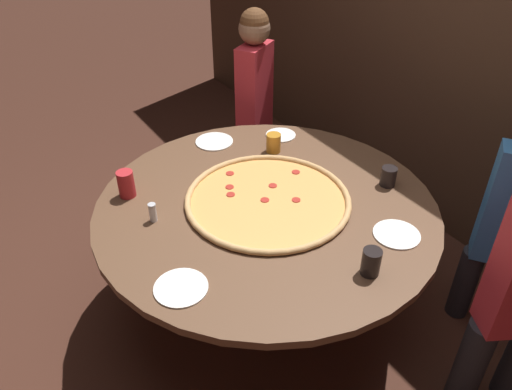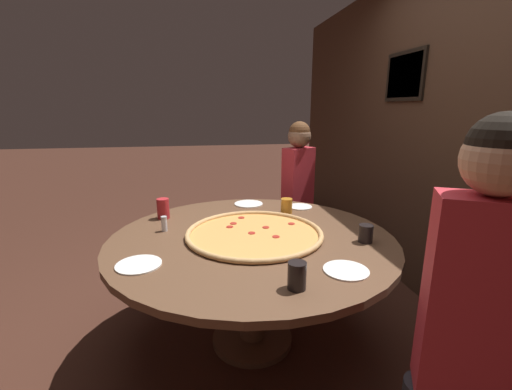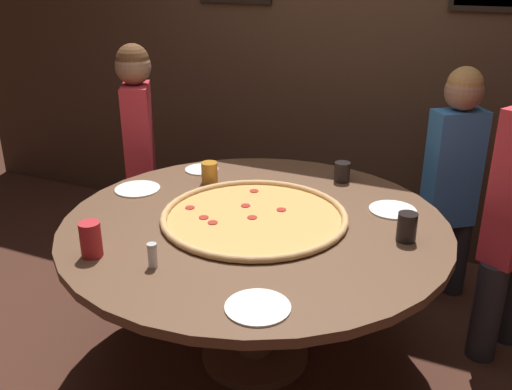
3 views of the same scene
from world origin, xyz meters
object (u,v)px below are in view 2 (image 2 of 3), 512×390
object	(u,v)px
white_plate_near_front	(139,265)
diner_side_right	(298,187)
diner_side_left	(488,278)
diner_far_right	(474,310)
white_plate_far_back	(346,270)
condiment_shaker	(164,224)
drink_cup_far_left	(163,209)
drink_cup_far_right	(287,206)
giant_pizza	(254,233)
drink_cup_centre_back	(297,276)
drink_cup_beside_pizza	(366,233)
dining_table	(252,254)
white_plate_beside_cup	(300,207)
white_plate_right_side	(249,204)

from	to	relation	value
white_plate_near_front	diner_side_right	size ratio (longest dim) A/B	0.16
diner_side_left	diner_far_right	bearing A→B (deg)	93.95
white_plate_far_back	condiment_shaker	world-z (taller)	condiment_shaker
drink_cup_far_left	drink_cup_far_right	xyz separation A→B (m)	(0.04, 0.88, -0.02)
giant_pizza	drink_cup_centre_back	distance (m)	0.66
drink_cup_far_left	white_plate_far_back	xyz separation A→B (m)	(0.98, 0.93, -0.07)
drink_cup_beside_pizza	diner_side_right	world-z (taller)	diner_side_right
drink_cup_beside_pizza	diner_side_left	world-z (taller)	diner_side_left
white_plate_near_front	diner_far_right	distance (m)	1.42
drink_cup_far_left	drink_cup_far_right	distance (m)	0.88
white_plate_far_back	diner_side_right	size ratio (longest dim) A/B	0.16
white_plate_far_back	diner_far_right	size ratio (longest dim) A/B	0.15
dining_table	white_plate_far_back	world-z (taller)	white_plate_far_back
drink_cup_beside_pizza	diner_far_right	bearing A→B (deg)	-3.88
drink_cup_far_right	diner_side_right	size ratio (longest dim) A/B	0.08
white_plate_beside_cup	diner_side_left	xyz separation A→B (m)	(1.27, 0.50, 0.01)
condiment_shaker	diner_side_left	bearing A→B (deg)	58.89
drink_cup_centre_back	white_plate_beside_cup	world-z (taller)	drink_cup_centre_back
dining_table	white_plate_right_side	bearing A→B (deg)	172.91
dining_table	drink_cup_centre_back	xyz separation A→B (m)	(0.65, 0.09, 0.18)
giant_pizza	drink_cup_centre_back	world-z (taller)	drink_cup_centre_back
drink_cup_far_left	drink_cup_centre_back	size ratio (longest dim) A/B	1.17
drink_cup_centre_back	diner_far_right	xyz separation A→B (m)	(0.42, 0.49, 0.05)
drink_cup_centre_back	condiment_shaker	bearing A→B (deg)	-143.12
white_plate_beside_cup	white_plate_far_back	world-z (taller)	same
white_plate_far_back	diner_side_right	xyz separation A→B (m)	(-1.58, 0.24, 0.04)
white_plate_beside_cup	diner_side_left	size ratio (longest dim) A/B	0.14
condiment_shaker	diner_side_left	xyz separation A→B (m)	(0.91, 1.50, -0.04)
white_plate_right_side	diner_side_right	size ratio (longest dim) A/B	0.16
drink_cup_beside_pizza	diner_far_right	distance (m)	0.86
diner_side_left	diner_side_right	xyz separation A→B (m)	(-1.77, -0.36, 0.03)
drink_cup_centre_back	diner_side_right	xyz separation A→B (m)	(-1.70, 0.52, -0.02)
white_plate_far_back	white_plate_right_side	bearing A→B (deg)	-167.06
white_plate_beside_cup	dining_table	bearing A→B (deg)	-41.07
condiment_shaker	drink_cup_centre_back	bearing A→B (deg)	36.88
diner_far_right	diner_side_left	bearing A→B (deg)	-110.80
drink_cup_beside_pizza	diner_side_right	size ratio (longest dim) A/B	0.08
white_plate_beside_cup	condiment_shaker	xyz separation A→B (m)	(0.36, -1.00, 0.05)
white_plate_far_back	diner_side_left	bearing A→B (deg)	72.26
diner_side_left	white_plate_beside_cup	bearing A→B (deg)	-15.50
white_plate_beside_cup	diner_side_left	world-z (taller)	diner_side_left
drink_cup_far_right	white_plate_near_front	size ratio (longest dim) A/B	0.50
white_plate_right_side	diner_far_right	size ratio (longest dim) A/B	0.15
white_plate_right_side	diner_side_right	xyz separation A→B (m)	(-0.35, 0.52, 0.04)
giant_pizza	diner_side_left	bearing A→B (deg)	52.29
white_plate_far_back	condiment_shaker	bearing A→B (deg)	-128.39
white_plate_beside_cup	diner_far_right	bearing A→B (deg)	3.66
dining_table	condiment_shaker	distance (m)	0.58
white_plate_right_side	diner_side_left	xyz separation A→B (m)	(1.42, 0.88, 0.01)
condiment_shaker	diner_side_right	bearing A→B (deg)	127.38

